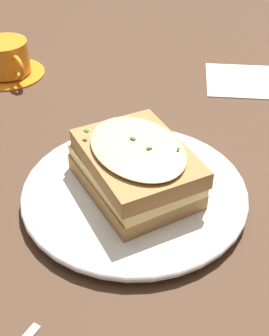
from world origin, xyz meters
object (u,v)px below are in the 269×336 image
Objects in this scene: sandwich at (136,167)px; napkin at (250,81)px; dinner_plate at (134,192)px; teacup_with_saucer at (7,60)px.

sandwich reaches higher than napkin.
napkin is at bearing -119.82° from dinner_plate.
teacup_with_saucer is 0.41m from napkin.
sandwich is 1.45× the size of teacup_with_saucer.
dinner_plate is 1.48× the size of sandwich.
sandwich is at bearing -1.42° from teacup_with_saucer.
napkin is (-0.17, -0.30, -0.05)m from sandwich.
napkin is at bearing 50.87° from teacup_with_saucer.
teacup_with_saucer is 0.85× the size of napkin.
teacup_with_saucer reaches higher than dinner_plate.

